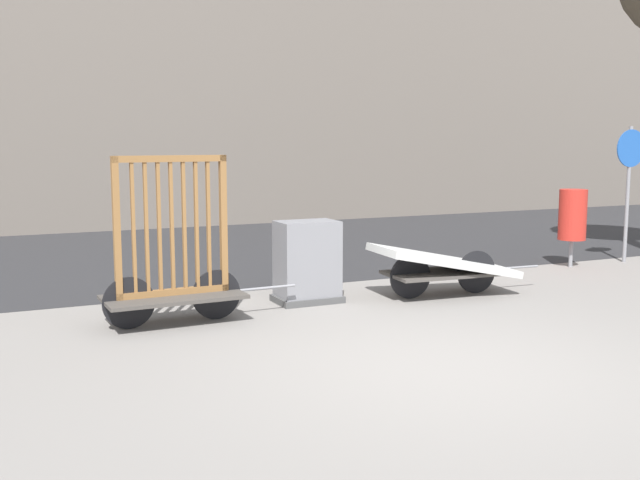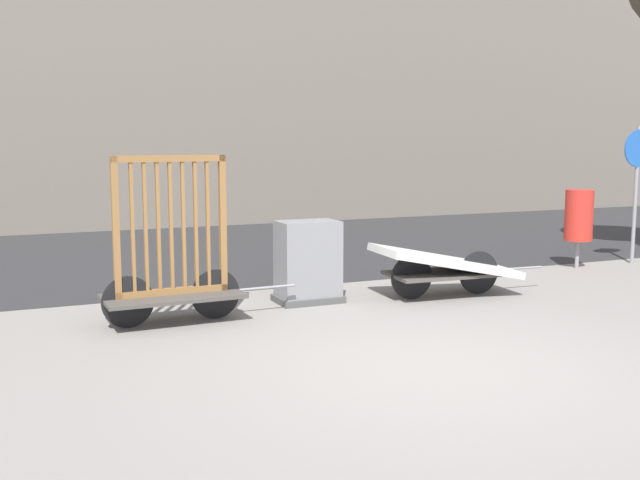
{
  "view_description": "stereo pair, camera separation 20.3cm",
  "coord_description": "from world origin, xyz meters",
  "px_view_note": "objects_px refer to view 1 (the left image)",
  "views": [
    {
      "loc": [
        -3.66,
        -5.35,
        1.99
      ],
      "look_at": [
        0.0,
        2.53,
        0.82
      ],
      "focal_mm": 42.0,
      "sensor_mm": 36.0,
      "label": 1
    },
    {
      "loc": [
        -3.48,
        -5.43,
        1.99
      ],
      "look_at": [
        0.0,
        2.53,
        0.82
      ],
      "focal_mm": 42.0,
      "sensor_mm": 36.0,
      "label": 2
    }
  ],
  "objects_px": {
    "utility_cabinet": "(307,265)",
    "sign_post": "(629,173)",
    "bike_cart_with_mattress": "(444,265)",
    "trash_bin": "(573,215)",
    "bike_cart_with_bedframe": "(174,269)"
  },
  "relations": [
    {
      "from": "trash_bin",
      "to": "utility_cabinet",
      "type": "bearing_deg",
      "value": -173.11
    },
    {
      "from": "bike_cart_with_bedframe",
      "to": "trash_bin",
      "type": "xyz_separation_m",
      "value": [
        6.55,
        0.98,
        0.22
      ]
    },
    {
      "from": "bike_cart_with_bedframe",
      "to": "utility_cabinet",
      "type": "distance_m",
      "value": 1.81
    },
    {
      "from": "utility_cabinet",
      "to": "sign_post",
      "type": "bearing_deg",
      "value": 5.48
    },
    {
      "from": "bike_cart_with_mattress",
      "to": "trash_bin",
      "type": "xyz_separation_m",
      "value": [
        3.05,
        0.98,
        0.42
      ]
    },
    {
      "from": "utility_cabinet",
      "to": "sign_post",
      "type": "distance_m",
      "value": 6.05
    },
    {
      "from": "utility_cabinet",
      "to": "sign_post",
      "type": "height_order",
      "value": "sign_post"
    },
    {
      "from": "bike_cart_with_bedframe",
      "to": "trash_bin",
      "type": "height_order",
      "value": "bike_cart_with_bedframe"
    },
    {
      "from": "bike_cart_with_bedframe",
      "to": "bike_cart_with_mattress",
      "type": "height_order",
      "value": "bike_cart_with_bedframe"
    },
    {
      "from": "bike_cart_with_bedframe",
      "to": "trash_bin",
      "type": "distance_m",
      "value": 6.63
    },
    {
      "from": "bike_cart_with_mattress",
      "to": "utility_cabinet",
      "type": "relative_size",
      "value": 2.37
    },
    {
      "from": "utility_cabinet",
      "to": "bike_cart_with_bedframe",
      "type": "bearing_deg",
      "value": -167.14
    },
    {
      "from": "bike_cart_with_bedframe",
      "to": "sign_post",
      "type": "relative_size",
      "value": 1.0
    },
    {
      "from": "trash_bin",
      "to": "sign_post",
      "type": "xyz_separation_m",
      "value": [
        1.15,
        -0.01,
        0.64
      ]
    },
    {
      "from": "bike_cart_with_mattress",
      "to": "trash_bin",
      "type": "distance_m",
      "value": 3.23
    }
  ]
}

